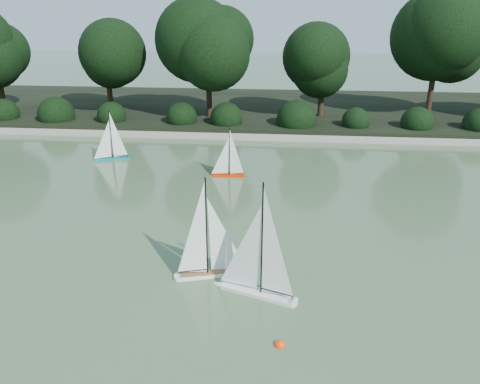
{
  "coord_description": "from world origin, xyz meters",
  "views": [
    {
      "loc": [
        -0.29,
        -5.69,
        4.03
      ],
      "look_at": [
        -1.09,
        2.61,
        0.7
      ],
      "focal_mm": 35.0,
      "sensor_mm": 36.0,
      "label": 1
    }
  ],
  "objects_px": {
    "sailboat_white_b": "(217,260)",
    "sailboat_teal": "(108,152)",
    "sailboat_white_a": "(251,276)",
    "race_buoy": "(280,345)",
    "sailboat_orange": "(225,168)"
  },
  "relations": [
    {
      "from": "sailboat_teal",
      "to": "race_buoy",
      "type": "xyz_separation_m",
      "value": [
        4.92,
        -7.3,
        -0.23
      ]
    },
    {
      "from": "sailboat_white_b",
      "to": "sailboat_white_a",
      "type": "bearing_deg",
      "value": -38.02
    },
    {
      "from": "sailboat_white_a",
      "to": "sailboat_white_b",
      "type": "xyz_separation_m",
      "value": [
        -0.58,
        0.45,
        -0.02
      ]
    },
    {
      "from": "sailboat_teal",
      "to": "sailboat_orange",
      "type": "bearing_deg",
      "value": -16.72
    },
    {
      "from": "sailboat_white_a",
      "to": "sailboat_teal",
      "type": "xyz_separation_m",
      "value": [
        -4.46,
        6.16,
        -0.07
      ]
    },
    {
      "from": "sailboat_white_b",
      "to": "sailboat_teal",
      "type": "bearing_deg",
      "value": 124.22
    },
    {
      "from": "sailboat_white_b",
      "to": "race_buoy",
      "type": "bearing_deg",
      "value": -56.93
    },
    {
      "from": "sailboat_teal",
      "to": "race_buoy",
      "type": "bearing_deg",
      "value": -56.03
    },
    {
      "from": "sailboat_orange",
      "to": "sailboat_teal",
      "type": "bearing_deg",
      "value": 163.28
    },
    {
      "from": "sailboat_white_a",
      "to": "race_buoy",
      "type": "bearing_deg",
      "value": -68.14
    },
    {
      "from": "sailboat_white_b",
      "to": "race_buoy",
      "type": "height_order",
      "value": "sailboat_white_b"
    },
    {
      "from": "sailboat_orange",
      "to": "race_buoy",
      "type": "relative_size",
      "value": 9.14
    },
    {
      "from": "sailboat_white_a",
      "to": "sailboat_teal",
      "type": "relative_size",
      "value": 1.29
    },
    {
      "from": "sailboat_white_a",
      "to": "sailboat_white_b",
      "type": "bearing_deg",
      "value": 141.98
    },
    {
      "from": "sailboat_white_a",
      "to": "race_buoy",
      "type": "relative_size",
      "value": 13.2
    }
  ]
}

